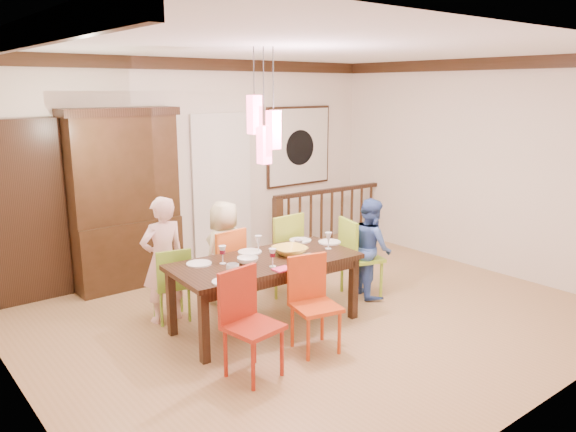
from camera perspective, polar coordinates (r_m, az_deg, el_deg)
floor at (r=6.42m, az=2.71°, el=-10.12°), size 6.00×6.00×0.00m
ceiling at (r=5.92m, az=3.02°, el=16.66°), size 6.00×6.00×0.00m
wall_back at (r=8.03m, az=-9.06°, el=5.16°), size 6.00×0.00×6.00m
wall_left at (r=4.65m, az=-26.16°, el=-1.65°), size 0.00×5.00×5.00m
wall_right at (r=8.28m, az=18.71°, el=4.87°), size 0.00×5.00×5.00m
crown_molding at (r=5.92m, az=3.01°, el=15.89°), size 6.00×5.00×0.16m
panel_door at (r=7.19m, az=-25.57°, el=-0.09°), size 1.04×0.07×2.24m
white_doorway at (r=8.24m, az=-6.72°, el=2.61°), size 0.97×0.05×2.22m
painting at (r=9.00m, az=1.11°, el=7.10°), size 1.25×0.06×1.25m
pendant_cluster at (r=5.66m, az=-2.45°, el=8.80°), size 0.27×0.21×1.14m
dining_table at (r=5.95m, az=-2.32°, el=-5.23°), size 2.04×1.03×0.75m
chair_far_left at (r=6.31m, az=-11.84°, el=-6.18°), size 0.45×0.45×0.84m
chair_far_mid at (r=6.57m, az=-6.82°, el=-4.63°), size 0.47×0.47×0.94m
chair_far_right at (r=6.96m, az=-1.06°, el=-3.16°), size 0.48×0.48×1.02m
chair_near_left at (r=4.98m, az=-3.56°, el=-10.32°), size 0.50×0.50×0.96m
chair_near_mid at (r=5.45m, az=2.85°, el=-8.43°), size 0.50×0.50×0.92m
chair_end_right at (r=6.93m, az=7.53°, el=-3.59°), size 0.55×0.55×0.97m
china_hutch at (r=7.38m, az=-16.27°, el=1.70°), size 1.44×0.46×2.27m
balustrade at (r=8.97m, az=4.46°, el=-0.08°), size 2.21×0.21×0.96m
person_far_left at (r=6.23m, az=-12.57°, el=-4.36°), size 0.51×0.34×1.39m
person_far_mid at (r=6.69m, az=-6.42°, el=-3.66°), size 0.67×0.51×1.23m
person_end_right at (r=6.93m, az=8.40°, el=-3.17°), size 0.65×0.72×1.22m
serving_bowl at (r=6.07m, az=0.17°, el=-3.53°), size 0.38×0.38×0.09m
small_bowl at (r=5.77m, az=-4.12°, el=-4.53°), size 0.28×0.28×0.07m
cup_left at (r=5.48m, az=-5.63°, el=-5.36°), size 0.17×0.17×0.10m
cup_right at (r=6.34m, az=1.07°, el=-2.78°), size 0.11×0.11×0.09m
plate_far_left at (r=5.82m, az=-9.03°, el=-4.80°), size 0.26×0.26×0.01m
plate_far_mid at (r=6.16m, az=-3.91°, el=-3.66°), size 0.26×0.26×0.01m
plate_far_right at (r=6.61m, az=1.26°, el=-2.48°), size 0.26×0.26×0.01m
plate_near_left at (r=5.26m, az=-6.34°, el=-6.64°), size 0.26×0.26×0.01m
plate_near_mid at (r=5.96m, az=2.08°, el=-4.20°), size 0.26×0.26×0.01m
plate_end_right at (r=6.55m, az=4.24°, el=-2.66°), size 0.26×0.26×0.01m
wine_glass_a at (r=5.78m, az=-6.66°, el=-3.94°), size 0.08×0.08×0.19m
wine_glass_b at (r=6.13m, az=-3.02°, el=-2.87°), size 0.08×0.08×0.19m
wine_glass_c at (r=5.65m, az=-1.58°, el=-4.26°), size 0.08×0.08×0.19m
wine_glass_d at (r=6.28m, az=4.13°, el=-2.51°), size 0.08×0.08×0.19m
napkin at (r=5.58m, az=-0.58°, el=-5.42°), size 0.18×0.14×0.01m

